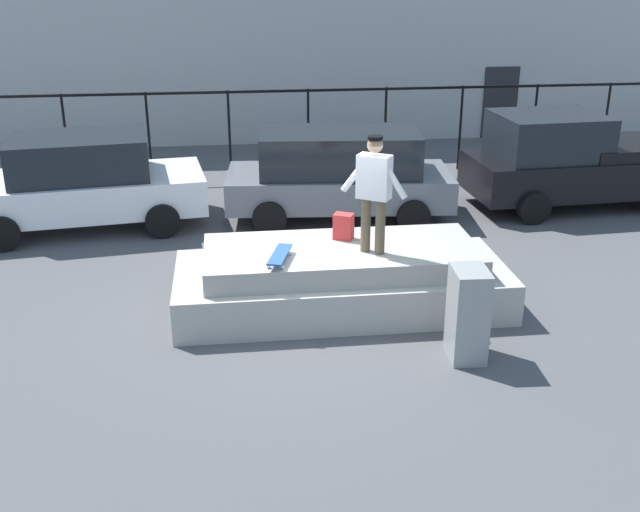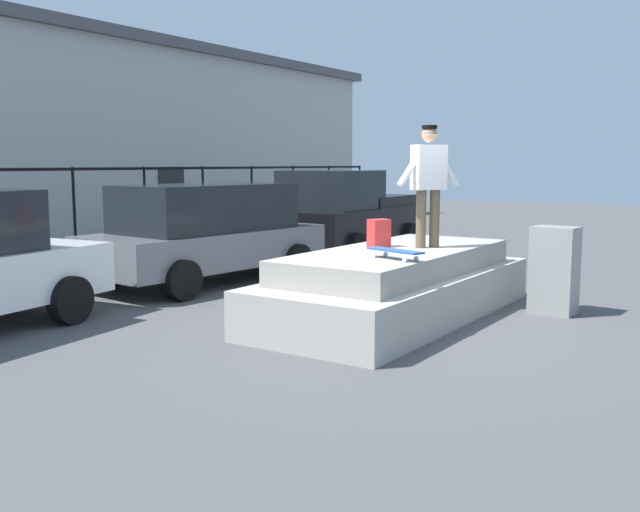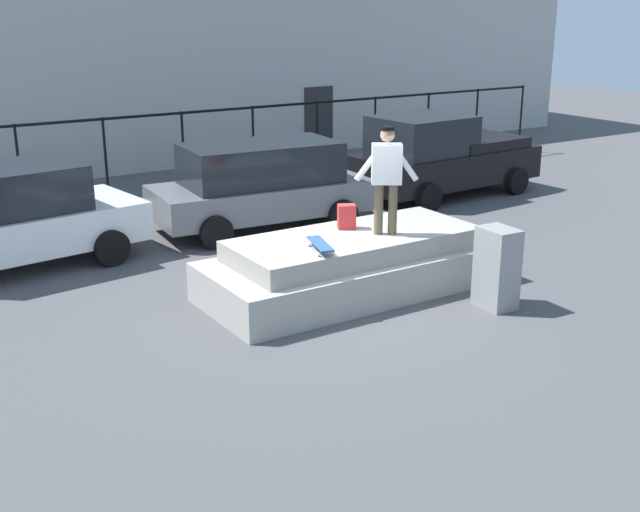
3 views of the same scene
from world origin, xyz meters
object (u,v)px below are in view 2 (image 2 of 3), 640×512
at_px(backpack, 379,233).
at_px(car_grey_hatchback_mid, 206,231).
at_px(skateboarder, 429,177).
at_px(skateboard, 395,251).
at_px(utility_box, 554,270).
at_px(car_black_pickup_far, 345,212).

distance_m(backpack, car_grey_hatchback_mid, 3.77).
height_order(skateboarder, backpack, skateboarder).
relative_size(skateboard, utility_box, 0.67).
bearing_deg(skateboard, utility_box, -29.33).
relative_size(backpack, utility_box, 0.32).
height_order(skateboarder, utility_box, skateboarder).
distance_m(skateboard, utility_box, 2.68).
height_order(skateboarder, car_black_pickup_far, skateboarder).
xyz_separation_m(backpack, utility_box, (1.30, -2.09, -0.52)).
bearing_deg(utility_box, car_grey_hatchback_mid, 100.95).
relative_size(car_black_pickup_far, utility_box, 3.87).
xyz_separation_m(car_black_pickup_far, utility_box, (-4.13, -6.02, -0.34)).
height_order(car_grey_hatchback_mid, car_black_pickup_far, car_black_pickup_far).
bearing_deg(backpack, utility_box, -32.58).
distance_m(skateboarder, car_black_pickup_far, 6.88).
bearing_deg(car_black_pickup_far, skateboarder, -138.48).
height_order(car_black_pickup_far, utility_box, car_black_pickup_far).
height_order(skateboarder, car_grey_hatchback_mid, skateboarder).
xyz_separation_m(skateboarder, backpack, (-0.33, 0.59, -0.78)).
bearing_deg(skateboarder, backpack, 118.89).
relative_size(backpack, car_black_pickup_far, 0.08).
bearing_deg(car_grey_hatchback_mid, backpack, -97.42).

